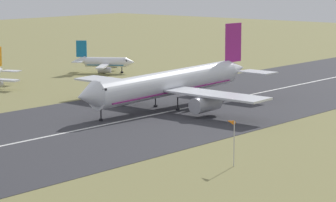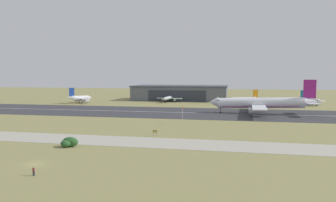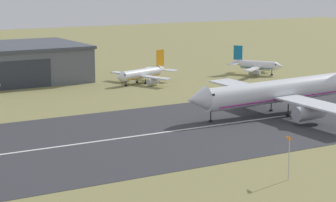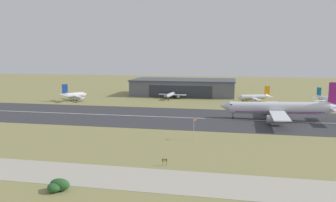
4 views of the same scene
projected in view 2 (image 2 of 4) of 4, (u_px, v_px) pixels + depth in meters
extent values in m
plane|color=olive|center=(118.00, 127.00, 118.51)|extent=(656.33, 656.33, 0.00)
cube|color=#333338|center=(153.00, 112.00, 167.47)|extent=(416.33, 48.97, 0.06)
cube|color=silver|center=(153.00, 112.00, 167.47)|extent=(374.70, 0.70, 0.01)
cube|color=#A8A393|center=(89.00, 140.00, 95.64)|extent=(312.25, 13.86, 0.05)
cube|color=slate|center=(180.00, 93.00, 246.76)|extent=(69.05, 32.31, 10.04)
cube|color=#424751|center=(180.00, 86.00, 246.32)|extent=(70.05, 33.31, 0.90)
cube|color=#2D333D|center=(177.00, 96.00, 231.03)|extent=(41.43, 0.12, 8.04)
cylinder|color=silver|center=(260.00, 103.00, 158.80)|extent=(40.57, 6.36, 6.19)
cone|color=silver|center=(213.00, 102.00, 164.03)|extent=(4.93, 5.31, 5.29)
cone|color=silver|center=(311.00, 102.00, 153.31)|extent=(6.45, 4.84, 4.81)
cube|color=black|center=(219.00, 100.00, 163.35)|extent=(1.24, 4.43, 0.47)
cube|color=#991E7A|center=(260.00, 106.00, 158.91)|extent=(36.41, 5.98, 1.12)
cube|color=silver|center=(257.00, 102.00, 172.31)|extent=(6.80, 22.34, 0.56)
cylinder|color=#A8A8B2|center=(255.00, 106.00, 171.02)|extent=(6.89, 3.40, 3.38)
cube|color=silver|center=(259.00, 107.00, 145.81)|extent=(6.80, 22.34, 0.56)
cylinder|color=#A8A8B2|center=(256.00, 111.00, 147.96)|extent=(6.89, 3.40, 3.38)
cube|color=#991E7A|center=(310.00, 89.00, 153.04)|extent=(5.63, 0.45, 8.79)
cube|color=silver|center=(308.00, 101.00, 159.78)|extent=(5.15, 8.05, 0.24)
cube|color=silver|center=(313.00, 103.00, 147.10)|extent=(5.15, 8.05, 0.24)
cylinder|color=black|center=(220.00, 110.00, 163.53)|extent=(0.24, 0.24, 2.74)
cylinder|color=black|center=(220.00, 112.00, 163.62)|extent=(0.84, 0.84, 0.44)
cylinder|color=black|center=(259.00, 110.00, 162.19)|extent=(0.24, 0.24, 2.74)
cylinder|color=black|center=(259.00, 113.00, 162.28)|extent=(0.84, 0.84, 0.44)
cylinder|color=black|center=(259.00, 112.00, 156.18)|extent=(0.24, 0.24, 2.74)
cylinder|color=black|center=(259.00, 114.00, 156.27)|extent=(0.84, 0.84, 0.44)
cylinder|color=silver|center=(243.00, 99.00, 213.73)|extent=(15.10, 7.58, 2.92)
cone|color=silver|center=(230.00, 100.00, 212.66)|extent=(3.42, 3.61, 2.92)
cone|color=silver|center=(256.00, 99.00, 214.80)|extent=(4.16, 3.61, 2.62)
cube|color=black|center=(232.00, 99.00, 212.79)|extent=(1.84, 2.70, 0.44)
cube|color=orange|center=(243.00, 101.00, 213.79)|extent=(13.64, 6.96, 0.20)
cube|color=silver|center=(239.00, 100.00, 220.01)|extent=(5.54, 10.07, 0.40)
cylinder|color=#A8A8B2|center=(239.00, 101.00, 219.27)|extent=(4.17, 2.93, 1.81)
cube|color=silver|center=(246.00, 101.00, 207.45)|extent=(5.54, 10.07, 0.40)
cylinder|color=#A8A8B2|center=(244.00, 103.00, 208.26)|extent=(4.17, 2.93, 1.81)
cube|color=orange|center=(255.00, 93.00, 214.46)|extent=(3.09, 1.29, 4.96)
cube|color=silver|center=(254.00, 98.00, 218.44)|extent=(4.06, 5.12, 0.24)
cube|color=silver|center=(258.00, 99.00, 211.14)|extent=(4.06, 5.12, 0.24)
cylinder|color=black|center=(233.00, 103.00, 213.14)|extent=(0.24, 0.24, 1.43)
cylinder|color=black|center=(233.00, 104.00, 213.18)|extent=(0.84, 0.84, 0.44)
cylinder|color=black|center=(242.00, 103.00, 215.66)|extent=(0.24, 0.24, 1.43)
cylinder|color=black|center=(242.00, 103.00, 215.69)|extent=(0.84, 0.84, 0.44)
cylinder|color=black|center=(244.00, 103.00, 212.19)|extent=(0.24, 0.24, 1.43)
cylinder|color=black|center=(244.00, 104.00, 212.23)|extent=(0.84, 0.84, 0.44)
cylinder|color=white|center=(311.00, 101.00, 202.21)|extent=(8.77, 11.02, 2.73)
cone|color=white|center=(320.00, 101.00, 195.80)|extent=(3.64, 3.57, 2.73)
cone|color=white|center=(302.00, 99.00, 208.97)|extent=(3.88, 4.09, 2.46)
cube|color=black|center=(318.00, 100.00, 196.99)|extent=(2.54, 2.22, 0.44)
cube|color=#146B9E|center=(311.00, 102.00, 202.27)|extent=(8.00, 10.00, 0.20)
cube|color=white|center=(303.00, 102.00, 199.58)|extent=(9.46, 7.41, 0.40)
cylinder|color=#A8A8B2|center=(305.00, 103.00, 199.60)|extent=(3.41, 3.88, 1.69)
cube|color=white|center=(319.00, 101.00, 204.50)|extent=(9.46, 7.41, 0.40)
cylinder|color=#A8A8B2|center=(318.00, 103.00, 203.90)|extent=(3.41, 3.88, 1.69)
cube|color=#146B9E|center=(302.00, 94.00, 208.26)|extent=(1.91, 2.61, 4.64)
cube|color=white|center=(298.00, 99.00, 207.56)|extent=(4.91, 4.51, 0.24)
cube|color=white|center=(306.00, 99.00, 210.22)|extent=(4.91, 4.51, 0.24)
cylinder|color=black|center=(317.00, 105.00, 198.21)|extent=(0.24, 0.24, 1.72)
cylinder|color=black|center=(317.00, 106.00, 198.26)|extent=(0.84, 0.84, 0.44)
cylinder|color=black|center=(308.00, 104.00, 202.01)|extent=(0.24, 0.24, 1.72)
cylinder|color=black|center=(308.00, 105.00, 202.06)|extent=(0.84, 0.84, 0.44)
cylinder|color=black|center=(312.00, 104.00, 203.27)|extent=(0.24, 0.24, 1.72)
cylinder|color=black|center=(312.00, 105.00, 203.32)|extent=(0.84, 0.84, 0.44)
cylinder|color=white|center=(81.00, 98.00, 219.95)|extent=(8.87, 9.55, 3.18)
cone|color=white|center=(90.00, 98.00, 223.80)|extent=(4.28, 4.24, 3.18)
cone|color=white|center=(71.00, 98.00, 215.77)|extent=(4.66, 4.76, 2.86)
cube|color=black|center=(88.00, 97.00, 222.80)|extent=(2.76, 2.60, 0.44)
cube|color=navy|center=(81.00, 99.00, 220.02)|extent=(8.10, 8.70, 0.20)
cube|color=white|center=(85.00, 99.00, 214.71)|extent=(9.23, 8.36, 0.40)
cylinder|color=#A8A8B2|center=(85.00, 101.00, 215.71)|extent=(4.19, 4.41, 1.97)
cube|color=white|center=(77.00, 98.00, 225.53)|extent=(9.23, 8.36, 0.40)
cylinder|color=#A8A8B2|center=(78.00, 100.00, 225.20)|extent=(4.19, 4.41, 1.97)
cube|color=navy|center=(72.00, 92.00, 215.82)|extent=(2.47, 2.80, 5.40)
cube|color=white|center=(74.00, 98.00, 212.69)|extent=(5.66, 5.47, 0.24)
cube|color=white|center=(69.00, 97.00, 219.07)|extent=(5.66, 5.47, 0.24)
cylinder|color=black|center=(86.00, 101.00, 222.41)|extent=(0.24, 0.24, 1.80)
cylinder|color=black|center=(86.00, 102.00, 222.47)|extent=(0.84, 0.84, 0.44)
cylinder|color=black|center=(82.00, 102.00, 218.46)|extent=(0.24, 0.24, 1.80)
cylinder|color=black|center=(82.00, 103.00, 218.51)|extent=(0.84, 0.84, 0.44)
cylinder|color=black|center=(79.00, 102.00, 221.48)|extent=(0.24, 0.24, 1.80)
cylinder|color=black|center=(79.00, 103.00, 221.54)|extent=(0.84, 0.84, 0.44)
cylinder|color=silver|center=(170.00, 98.00, 228.57)|extent=(4.18, 20.43, 2.22)
cone|color=silver|center=(165.00, 99.00, 217.96)|extent=(2.40, 2.20, 2.22)
cone|color=silver|center=(174.00, 96.00, 239.47)|extent=(2.24, 2.84, 1.99)
cube|color=black|center=(165.00, 98.00, 218.97)|extent=(1.98, 1.28, 0.44)
cube|color=#1E7238|center=(170.00, 99.00, 228.62)|extent=(3.87, 18.40, 0.20)
cube|color=silver|center=(163.00, 98.00, 229.71)|extent=(8.04, 3.74, 0.40)
cylinder|color=#A8A8B2|center=(163.00, 100.00, 229.03)|extent=(1.65, 3.00, 1.37)
cube|color=silver|center=(176.00, 98.00, 226.73)|extent=(8.04, 3.74, 0.40)
cylinder|color=#A8A8B2|center=(175.00, 100.00, 226.42)|extent=(1.65, 3.00, 1.37)
cube|color=#1E7238|center=(174.00, 93.00, 238.88)|extent=(0.51, 2.43, 3.77)
cube|color=silver|center=(170.00, 96.00, 240.31)|extent=(3.58, 2.43, 0.24)
cube|color=silver|center=(178.00, 96.00, 238.64)|extent=(3.58, 2.43, 0.24)
cylinder|color=black|center=(166.00, 102.00, 220.22)|extent=(0.24, 0.24, 1.89)
cylinder|color=black|center=(166.00, 103.00, 220.28)|extent=(0.84, 0.84, 0.44)
cylinder|color=black|center=(168.00, 101.00, 229.22)|extent=(0.24, 0.24, 1.89)
cylinder|color=black|center=(168.00, 102.00, 229.28)|extent=(0.84, 0.84, 0.44)
cylinder|color=black|center=(171.00, 101.00, 228.43)|extent=(0.24, 0.24, 1.89)
cylinder|color=black|center=(171.00, 102.00, 228.49)|extent=(0.84, 0.84, 0.44)
ellipsoid|color=#285628|center=(66.00, 143.00, 86.01)|extent=(3.01, 3.19, 1.97)
ellipsoid|color=#285628|center=(70.00, 142.00, 86.57)|extent=(4.36, 2.59, 2.56)
cylinder|color=#B7B7BC|center=(182.00, 115.00, 126.81)|extent=(0.14, 0.14, 6.75)
cone|color=orange|center=(184.00, 107.00, 127.44)|extent=(1.24, 1.92, 0.60)
cylinder|color=#4C4C51|center=(153.00, 134.00, 101.74)|extent=(0.10, 0.10, 1.19)
cylinder|color=#4C4C51|center=(156.00, 134.00, 101.56)|extent=(0.10, 0.10, 1.19)
cube|color=black|center=(155.00, 131.00, 101.58)|extent=(1.28, 0.12, 0.57)
cube|color=yellow|center=(155.00, 131.00, 101.51)|extent=(0.98, 0.02, 0.34)
cube|color=#282B38|center=(34.00, 173.00, 61.64)|extent=(0.32, 0.22, 0.83)
cube|color=maroon|center=(34.00, 170.00, 61.58)|extent=(0.40, 0.24, 0.66)
sphere|color=tan|center=(34.00, 167.00, 61.54)|extent=(0.22, 0.22, 0.22)
sphere|color=black|center=(34.00, 167.00, 61.54)|extent=(0.19, 0.19, 0.19)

